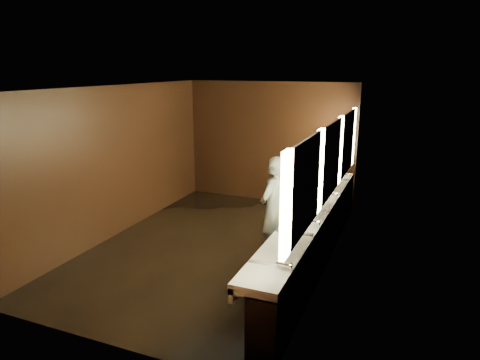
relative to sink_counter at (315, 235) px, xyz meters
name	(u,v)px	position (x,y,z in m)	size (l,w,h in m)	color
floor	(215,246)	(-1.79, 0.00, -0.50)	(6.00, 6.00, 0.00)	black
ceiling	(212,87)	(-1.79, 0.00, 2.30)	(4.00, 6.00, 0.02)	#2D2D2B
wall_back	(269,143)	(-1.79, 3.00, 0.90)	(4.00, 0.02, 2.80)	black
wall_front	(94,231)	(-1.79, -3.00, 0.90)	(4.00, 0.02, 2.80)	black
wall_left	(118,161)	(-3.79, 0.00, 0.90)	(0.02, 6.00, 2.80)	black
wall_right	(331,182)	(0.21, 0.00, 0.90)	(0.02, 6.00, 2.80)	black
sink_counter	(315,235)	(0.00, 0.00, 0.00)	(0.55, 5.40, 1.01)	black
mirror_band	(331,160)	(0.19, 0.00, 1.25)	(0.06, 5.03, 1.15)	#FAF3B3
person	(274,209)	(-0.68, -0.09, 0.38)	(0.64, 0.42, 1.75)	#7C93B8
trash_bin	(261,307)	(-0.22, -1.97, -0.24)	(0.33, 0.33, 0.51)	black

